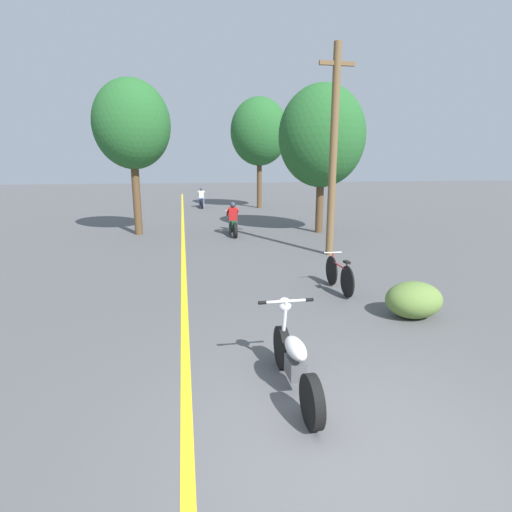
{
  "coord_description": "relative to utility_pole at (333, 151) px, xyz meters",
  "views": [
    {
      "loc": [
        -1.64,
        -3.4,
        2.89
      ],
      "look_at": [
        -0.09,
        5.08,
        0.9
      ],
      "focal_mm": 28.0,
      "sensor_mm": 36.0,
      "label": 1
    }
  ],
  "objects": [
    {
      "name": "utility_pole",
      "position": [
        0.0,
        0.0,
        0.0
      ],
      "size": [
        1.1,
        0.24,
        6.39
      ],
      "color": "brown",
      "rests_on": "ground"
    },
    {
      "name": "motorcycle_rider_lead",
      "position": [
        -2.64,
        4.2,
        -2.76
      ],
      "size": [
        0.5,
        2.0,
        1.38
      ],
      "color": "black",
      "rests_on": "ground"
    },
    {
      "name": "roadside_tree_right_far",
      "position": [
        0.42,
        14.46,
        1.63
      ],
      "size": [
        3.76,
        3.39,
        7.1
      ],
      "color": "#513A23",
      "rests_on": "ground"
    },
    {
      "name": "roadside_tree_left",
      "position": [
        -6.52,
        5.08,
        1.11
      ],
      "size": [
        3.04,
        2.73,
        6.17
      ],
      "color": "#513A23",
      "rests_on": "ground"
    },
    {
      "name": "ground_plane",
      "position": [
        -3.0,
        -8.72,
        -3.28
      ],
      "size": [
        120.0,
        120.0,
        0.0
      ],
      "primitive_type": "plane",
      "color": "#515154"
    },
    {
      "name": "motorcycle_foreground",
      "position": [
        -3.32,
        -7.59,
        -2.86
      ],
      "size": [
        0.77,
        1.99,
        1.1
      ],
      "color": "black",
      "rests_on": "ground"
    },
    {
      "name": "roadside_bush",
      "position": [
        -0.36,
        -5.52,
        -2.93
      ],
      "size": [
        1.1,
        0.88,
        0.7
      ],
      "color": "#5B7A38",
      "rests_on": "ground"
    },
    {
      "name": "motorcycle_rider_far",
      "position": [
        -3.41,
        15.34,
        -2.78
      ],
      "size": [
        0.5,
        2.12,
        1.33
      ],
      "color": "black",
      "rests_on": "ground"
    },
    {
      "name": "roadside_tree_right_near",
      "position": [
        1.1,
        4.24,
        0.71
      ],
      "size": [
        3.61,
        3.25,
        6.08
      ],
      "color": "#513A23",
      "rests_on": "ground"
    },
    {
      "name": "bicycle_parked",
      "position": [
        -1.14,
        -3.69,
        -2.9
      ],
      "size": [
        0.44,
        1.68,
        0.83
      ],
      "color": "black",
      "rests_on": "ground"
    },
    {
      "name": "lane_stripe_center",
      "position": [
        -4.7,
        4.36,
        -3.28
      ],
      "size": [
        0.14,
        48.0,
        0.01
      ],
      "primitive_type": "cube",
      "color": "yellow",
      "rests_on": "ground"
    }
  ]
}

